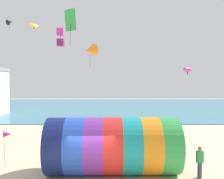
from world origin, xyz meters
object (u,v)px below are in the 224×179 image
at_px(kite_black_delta, 9,22).
at_px(beach_flag, 7,136).
at_px(kite_magenta_box, 60,37).
at_px(kite_handler, 199,162).
at_px(kite_magenta_parafoil, 187,69).
at_px(kite_green_diamond, 70,20).
at_px(giant_inflatable_tube, 113,146).
at_px(kite_yellow_parafoil, 33,26).
at_px(kite_orange_delta, 90,50).

bearing_deg(kite_black_delta, beach_flag, -68.66).
bearing_deg(kite_magenta_box, kite_handler, -28.61).
distance_m(kite_magenta_parafoil, kite_magenta_box, 11.64).
relative_size(kite_handler, kite_magenta_parafoil, 1.32).
bearing_deg(kite_handler, kite_green_diamond, 140.30).
relative_size(kite_magenta_parafoil, kite_green_diamond, 0.46).
bearing_deg(kite_magenta_box, giant_inflatable_tube, -46.51).
xyz_separation_m(kite_handler, kite_magenta_box, (-8.57, 4.68, 7.60)).
xyz_separation_m(giant_inflatable_tube, beach_flag, (-6.28, 0.48, 0.47)).
distance_m(kite_magenta_parafoil, beach_flag, 15.84).
distance_m(kite_yellow_parafoil, beach_flag, 12.64).
bearing_deg(kite_magenta_parafoil, kite_handler, -102.45).
bearing_deg(kite_orange_delta, kite_handler, -55.75).
xyz_separation_m(giant_inflatable_tube, kite_handler, (4.77, -0.67, -0.72)).
bearing_deg(kite_handler, kite_black_delta, 136.59).
xyz_separation_m(kite_magenta_parafoil, kite_green_diamond, (-10.20, -2.24, 3.87)).
height_order(kite_handler, beach_flag, beach_flag).
bearing_deg(kite_black_delta, kite_orange_delta, -30.18).
height_order(kite_black_delta, kite_magenta_parafoil, kite_black_delta).
bearing_deg(kite_handler, kite_magenta_parafoil, 77.55).
bearing_deg(kite_orange_delta, kite_black_delta, 149.82).
height_order(kite_yellow_parafoil, beach_flag, kite_yellow_parafoil).
height_order(kite_handler, kite_green_diamond, kite_green_diamond).
bearing_deg(beach_flag, kite_black_delta, 111.34).
bearing_deg(giant_inflatable_tube, kite_yellow_parafoil, 127.65).
relative_size(kite_magenta_parafoil, beach_flag, 0.56).
relative_size(giant_inflatable_tube, kite_black_delta, 5.94).
height_order(kite_magenta_parafoil, kite_green_diamond, kite_green_diamond).
xyz_separation_m(kite_black_delta, kite_green_diamond, (8.62, -9.10, -1.98)).
bearing_deg(giant_inflatable_tube, beach_flag, 175.59).
distance_m(kite_handler, kite_magenta_box, 12.38).
bearing_deg(kite_green_diamond, beach_flag, -116.76).
distance_m(kite_yellow_parafoil, kite_magenta_parafoil, 14.97).
bearing_deg(kite_handler, beach_flag, 174.03).
relative_size(kite_orange_delta, kite_yellow_parafoil, 1.93).
relative_size(kite_yellow_parafoil, kite_magenta_box, 0.84).
bearing_deg(beach_flag, kite_magenta_box, 54.84).
bearing_deg(kite_black_delta, giant_inflatable_tube, -51.67).
height_order(kite_yellow_parafoil, kite_magenta_box, kite_yellow_parafoil).
xyz_separation_m(kite_magenta_box, beach_flag, (-2.48, -3.52, -6.42)).
bearing_deg(kite_yellow_parafoil, kite_magenta_box, -57.05).
xyz_separation_m(kite_green_diamond, beach_flag, (-2.85, -5.65, -8.14)).
xyz_separation_m(kite_orange_delta, kite_black_delta, (-9.91, 5.77, 4.01)).
distance_m(kite_black_delta, kite_magenta_box, 14.42).
bearing_deg(kite_green_diamond, kite_magenta_box, -99.87).
distance_m(kite_handler, kite_magenta_parafoil, 10.76).
relative_size(kite_yellow_parafoil, beach_flag, 0.49).
height_order(kite_orange_delta, kite_magenta_parafoil, kite_orange_delta).
height_order(kite_handler, kite_magenta_parafoil, kite_magenta_parafoil).
bearing_deg(kite_green_diamond, kite_handler, -39.70).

